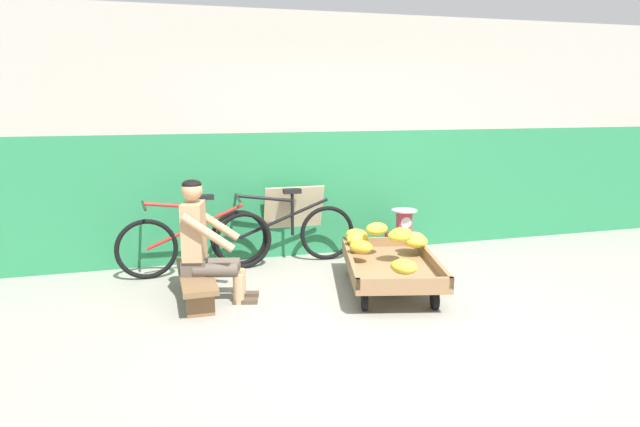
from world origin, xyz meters
TOP-DOWN VIEW (x-y plane):
  - ground_plane at (0.00, 0.00)m, footprint 80.00×80.00m
  - back_wall at (0.00, 2.64)m, footprint 16.00×0.30m
  - banana_cart at (0.32, 1.02)m, footprint 1.16×1.60m
  - banana_pile at (0.34, 1.19)m, footprint 0.93×1.49m
  - low_bench at (-1.53, 1.27)m, footprint 0.32×1.11m
  - vendor_seated at (-1.45, 1.25)m, footprint 0.73×0.57m
  - plastic_crate at (0.90, 1.99)m, footprint 0.36×0.28m
  - weighing_scale at (0.90, 1.99)m, footprint 0.30×0.30m
  - bicycle_near_left at (-1.47, 2.10)m, footprint 1.66×0.48m
  - bicycle_far_left at (-0.48, 2.24)m, footprint 1.66×0.48m
  - sign_board at (-0.32, 2.48)m, footprint 0.70×0.30m

SIDE VIEW (x-z plane):
  - ground_plane at x=0.00m, z-range 0.00..0.00m
  - plastic_crate at x=0.90m, z-range 0.00..0.30m
  - low_bench at x=-1.53m, z-range 0.06..0.33m
  - banana_cart at x=0.32m, z-range 0.06..0.42m
  - bicycle_near_left at x=-1.47m, z-range -0.08..0.78m
  - bicycle_far_left at x=-0.48m, z-range -0.08..0.78m
  - sign_board at x=-0.32m, z-range 0.00..0.86m
  - weighing_scale at x=0.90m, z-range 0.31..0.60m
  - banana_pile at x=0.34m, z-range 0.34..0.60m
  - vendor_seated at x=-1.45m, z-range 0.00..1.14m
  - back_wall at x=0.00m, z-range 0.00..2.82m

